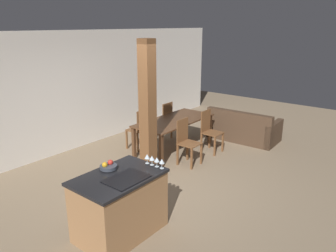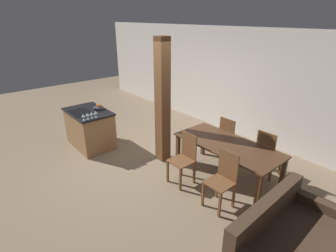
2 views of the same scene
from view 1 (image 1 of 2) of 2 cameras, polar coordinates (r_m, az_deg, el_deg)
The scene contains 15 objects.
ground_plane at distance 6.11m, azimuth -2.09°, elevation -10.22°, with size 16.00×16.00×0.00m, color #847056.
wall_back at distance 7.66m, azimuth -18.12°, elevation 5.39°, with size 11.20×0.08×2.70m.
kitchen_island at distance 4.68m, azimuth -8.42°, elevation -13.42°, with size 1.21×0.80×0.90m.
fruit_bowl at distance 4.65m, azimuth -10.36°, elevation -6.90°, with size 0.24×0.24×0.11m.
wine_glass_near at distance 4.56m, azimuth -1.08°, elevation -6.19°, with size 0.08×0.08×0.14m.
wine_glass_middle at distance 4.61m, azimuth -1.96°, elevation -5.91°, with size 0.08×0.08×0.14m.
wine_glass_far at distance 4.67m, azimuth -2.82°, elevation -5.63°, with size 0.08×0.08×0.14m.
wine_glass_end at distance 4.72m, azimuth -3.66°, elevation -5.35°, with size 0.08×0.08×0.14m.
dining_table at distance 7.48m, azimuth 1.10°, elevation 0.45°, with size 2.00×0.90×0.74m.
dining_chair_near_left at distance 6.81m, azimuth 3.28°, elevation -2.62°, with size 0.40×0.40×0.96m.
dining_chair_near_right at distance 7.52m, azimuth 7.27°, elevation -0.77°, with size 0.40×0.40×0.96m.
dining_chair_far_left at distance 7.62m, azimuth -4.99°, elevation -0.45°, with size 0.40×0.40×0.96m.
dining_chair_far_right at distance 8.26m, azimuth -0.69°, elevation 1.04°, with size 0.40×0.40×0.96m.
couch at distance 8.53m, azimuth 12.97°, elevation -0.52°, with size 0.94×1.72×0.80m.
timber_post at distance 6.03m, azimuth -3.56°, elevation 2.61°, with size 0.24×0.24×2.59m.
Camera 1 is at (-4.08, -3.55, 2.83)m, focal length 35.00 mm.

